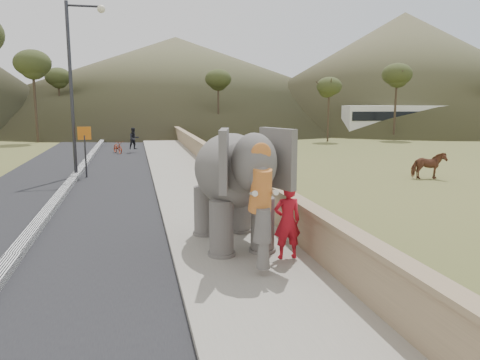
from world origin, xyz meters
The scene contains 16 objects.
ground centered at (0.00, 0.00, 0.00)m, with size 160.00×160.00×0.00m, color olive.
road centered at (-5.00, 10.00, 0.01)m, with size 7.00×120.00×0.03m, color black.
median centered at (-5.00, 10.00, 0.11)m, with size 0.35×120.00×0.22m, color black.
walkway centered at (0.00, 10.00, 0.07)m, with size 3.00×120.00×0.15m, color #9E9687.
parapet centered at (1.65, 10.00, 0.55)m, with size 0.30×120.00×1.10m, color tan.
lamppost centered at (-4.69, 12.58, 4.87)m, with size 1.76×0.36×8.00m.
signboard centered at (-4.50, 12.24, 1.64)m, with size 0.60×0.08×2.40m.
cow centered at (10.98, 8.44, 0.63)m, with size 0.68×1.49×1.25m, color brown.
distant_car centered at (19.36, 35.92, 0.72)m, with size 1.70×4.23×1.44m, color silver.
bus_white centered at (23.90, 32.53, 1.55)m, with size 2.50×11.00×3.10m, color white.
bus_orange centered at (31.13, 33.19, 1.55)m, with size 2.50×11.00×3.10m, color #C86E23.
hill_right centered at (36.00, 52.00, 8.00)m, with size 56.00×56.00×16.00m, color brown.
hill_far centered at (5.00, 70.00, 7.00)m, with size 80.00×80.00×14.00m, color brown.
elephant_and_man centered at (0.02, 0.32, 1.55)m, with size 2.36×4.02×2.82m.
motorcyclist centered at (-2.87, 22.70, 0.69)m, with size 2.08×1.69×1.76m.
trees centered at (3.10, 27.31, 3.73)m, with size 47.13×44.11×8.25m.
Camera 1 is at (-2.25, -10.50, 3.58)m, focal length 35.00 mm.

